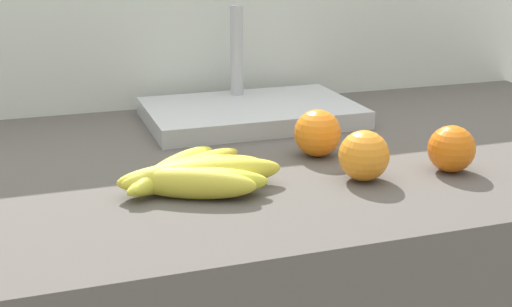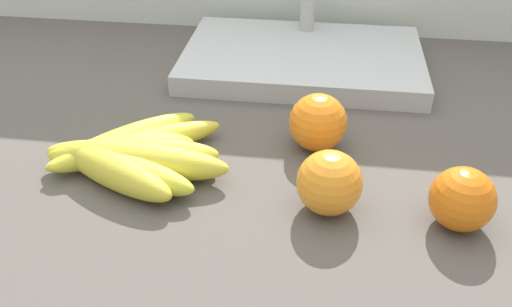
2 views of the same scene
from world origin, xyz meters
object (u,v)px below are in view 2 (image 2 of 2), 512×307
object	(u,v)px
orange_back_left	(318,122)
orange_far_right	(329,183)
orange_right	(462,199)
sink_basin	(303,56)
banana_bunch	(129,156)

from	to	relation	value
orange_back_left	orange_far_right	bearing A→B (deg)	-81.91
orange_right	sink_basin	xyz separation A→B (m)	(-0.18, 0.35, -0.01)
orange_back_left	orange_right	bearing A→B (deg)	-39.94
orange_right	sink_basin	size ratio (longest dim) A/B	0.18
orange_right	orange_back_left	size ratio (longest dim) A/B	0.93
orange_right	orange_back_left	world-z (taller)	orange_back_left
banana_bunch	orange_back_left	bearing A→B (deg)	20.10
orange_far_right	orange_back_left	distance (m)	0.12
orange_far_right	orange_back_left	bearing A→B (deg)	98.09
banana_bunch	orange_back_left	xyz separation A→B (m)	(0.22, 0.08, 0.02)
orange_right	sink_basin	bearing A→B (deg)	117.39
sink_basin	orange_right	bearing A→B (deg)	-62.61
orange_far_right	orange_back_left	xyz separation A→B (m)	(-0.02, 0.12, 0.00)
banana_bunch	sink_basin	bearing A→B (deg)	59.03
orange_far_right	sink_basin	distance (m)	0.35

